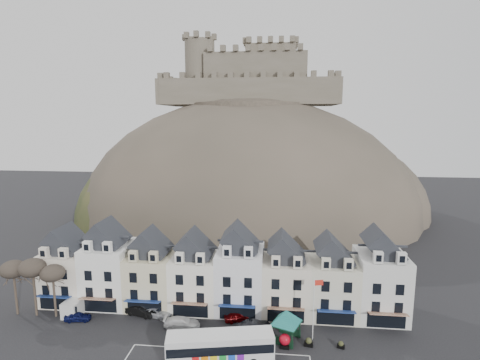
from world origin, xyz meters
The scene contains 19 objects.
townhouse_terrace centered at (0.15, 15.97, 5.30)m, with size 54.40×9.35×11.80m.
castle_hill centered at (1.25, 68.95, 0.11)m, with size 100.00×76.00×68.00m.
castle centered at (0.51, 75.93, 40.19)m, with size 50.20×22.20×22.00m.
tree_left_far centered at (-29.00, 10.50, 6.90)m, with size 3.61×3.61×8.24m.
tree_left_mid centered at (-26.00, 10.50, 7.24)m, with size 3.78×3.78×8.64m.
tree_left_near centered at (-23.00, 10.50, 6.55)m, with size 3.43×3.43×7.84m.
bus centered at (2.36, 2.94, 1.96)m, with size 12.91×5.27×3.55m.
bus_shelter centered at (10.17, 7.96, 3.29)m, with size 6.16×6.16×4.23m.
red_buoy centered at (10.00, 6.50, 0.89)m, with size 1.41×1.41×1.75m.
flagpole centered at (13.73, 8.63, 4.81)m, with size 1.20×0.34×8.42m.
white_van centered at (-20.47, 12.00, 1.17)m, with size 2.61×5.27×2.33m.
planter_west centered at (17.00, 7.00, 0.45)m, with size 1.02×0.74×0.92m.
planter_east centered at (13.00, 7.00, 0.54)m, with size 1.19×0.78×1.12m.
car_navy centered at (-19.17, 9.66, 0.62)m, with size 1.46×3.63×1.24m, color #0D1344.
car_black centered at (-10.80, 12.00, 0.74)m, with size 1.56×4.46×1.47m, color black.
car_silver centered at (-8.40, 12.00, 0.62)m, with size 2.07×4.42×1.25m, color silver.
car_white centered at (-4.00, 9.50, 0.72)m, with size 2.01×4.95×1.44m, color white.
car_maroon centered at (3.39, 12.00, 0.64)m, with size 1.51×3.76×1.28m, color #540406.
car_charcoal centered at (6.00, 9.54, 0.75)m, with size 1.60×4.58×1.51m, color black.
Camera 1 is at (8.85, -36.79, 28.62)m, focal length 28.00 mm.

